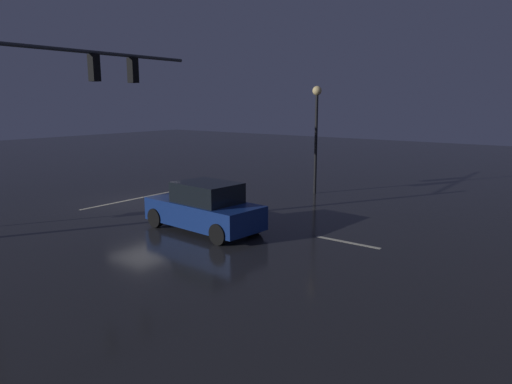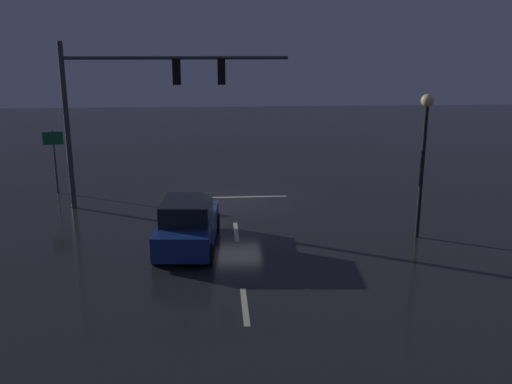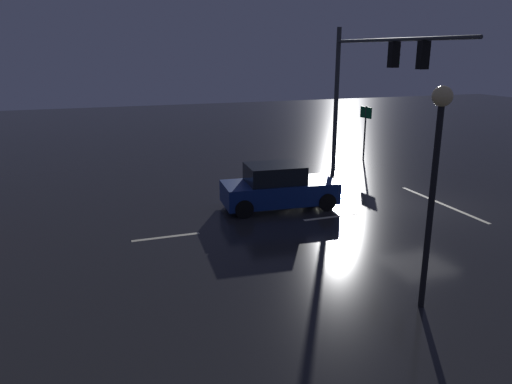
{
  "view_description": "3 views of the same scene",
  "coord_description": "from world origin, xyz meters",
  "px_view_note": "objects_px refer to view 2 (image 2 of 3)",
  "views": [
    {
      "loc": [
        13.19,
        16.31,
        4.38
      ],
      "look_at": [
        0.98,
        7.1,
        1.44
      ],
      "focal_mm": 33.0,
      "sensor_mm": 36.0,
      "label": 1
    },
    {
      "loc": [
        0.68,
        23.16,
        6.65
      ],
      "look_at": [
        -0.59,
        6.0,
        2.06
      ],
      "focal_mm": 38.25,
      "sensor_mm": 36.0,
      "label": 2
    },
    {
      "loc": [
        -15.05,
        12.2,
        5.83
      ],
      "look_at": [
        0.08,
        6.88,
        1.2
      ],
      "focal_mm": 34.62,
      "sensor_mm": 36.0,
      "label": 3
    }
  ],
  "objects_px": {
    "route_sign": "(54,148)",
    "street_lamp_left_kerb": "(424,139)",
    "car_approaching": "(188,225)",
    "traffic_signal_assembly": "(138,92)"
  },
  "relations": [
    {
      "from": "route_sign",
      "to": "street_lamp_left_kerb",
      "type": "bearing_deg",
      "value": 153.51
    },
    {
      "from": "car_approaching",
      "to": "route_sign",
      "type": "relative_size",
      "value": 1.52
    },
    {
      "from": "traffic_signal_assembly",
      "to": "street_lamp_left_kerb",
      "type": "relative_size",
      "value": 1.8
    },
    {
      "from": "route_sign",
      "to": "car_approaching",
      "type": "bearing_deg",
      "value": 130.17
    },
    {
      "from": "traffic_signal_assembly",
      "to": "route_sign",
      "type": "distance_m",
      "value": 5.73
    },
    {
      "from": "traffic_signal_assembly",
      "to": "car_approaching",
      "type": "bearing_deg",
      "value": 112.79
    },
    {
      "from": "traffic_signal_assembly",
      "to": "car_approaching",
      "type": "height_order",
      "value": "traffic_signal_assembly"
    },
    {
      "from": "traffic_signal_assembly",
      "to": "street_lamp_left_kerb",
      "type": "distance_m",
      "value": 11.41
    },
    {
      "from": "street_lamp_left_kerb",
      "to": "route_sign",
      "type": "relative_size",
      "value": 1.74
    },
    {
      "from": "car_approaching",
      "to": "route_sign",
      "type": "bearing_deg",
      "value": -49.83
    }
  ]
}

